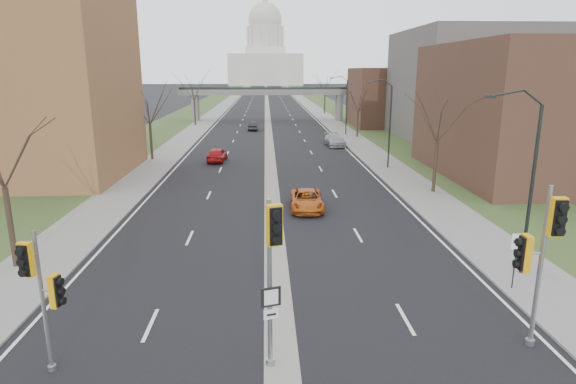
{
  "coord_description": "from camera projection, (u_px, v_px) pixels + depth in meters",
  "views": [
    {
      "loc": [
        -0.45,
        -15.01,
        9.59
      ],
      "look_at": [
        0.65,
        8.59,
        3.61
      ],
      "focal_mm": 30.0,
      "sensor_mm": 36.0,
      "label": 1
    }
  ],
  "objects": [
    {
      "name": "car_right_mid",
      "position": [
        335.0,
        140.0,
        62.7
      ],
      "size": [
        2.52,
        5.47,
        1.55
      ],
      "primitive_type": "imported",
      "rotation": [
        0.0,
        0.0,
        0.07
      ],
      "color": "gray",
      "rests_on": "ground"
    },
    {
      "name": "car_left_far",
      "position": [
        253.0,
        126.0,
        79.22
      ],
      "size": [
        1.5,
        4.22,
        1.39
      ],
      "primitive_type": "imported",
      "rotation": [
        0.0,
        0.0,
        3.13
      ],
      "color": "black",
      "rests_on": "ground"
    },
    {
      "name": "median_strip",
      "position": [
        267.0,
        100.0,
        162.16
      ],
      "size": [
        1.2,
        600.0,
        0.02
      ],
      "primitive_type": "cube",
      "color": "gray",
      "rests_on": "ground"
    },
    {
      "name": "grass_verge_left",
      "position": [
        213.0,
        100.0,
        161.34
      ],
      "size": [
        8.0,
        600.0,
        0.1
      ],
      "primitive_type": "cube",
      "color": "#2E411E",
      "rests_on": "ground"
    },
    {
      "name": "tree_right_b",
      "position": [
        359.0,
        97.0,
        69.33
      ],
      "size": [
        6.3,
        6.3,
        8.22
      ],
      "color": "#382B21",
      "rests_on": "sidewalk_right"
    },
    {
      "name": "tree_left_c",
      "position": [
        194.0,
        85.0,
        84.32
      ],
      "size": [
        7.65,
        7.65,
        9.99
      ],
      "color": "#382B21",
      "rests_on": "sidewalk_left"
    },
    {
      "name": "signal_pole_median",
      "position": [
        272.0,
        256.0,
        14.86
      ],
      "size": [
        0.77,
        0.97,
        5.76
      ],
      "rotation": [
        0.0,
        0.0,
        0.29
      ],
      "color": "gray",
      "rests_on": "ground"
    },
    {
      "name": "speed_limit_sign",
      "position": [
        516.0,
        251.0,
        21.15
      ],
      "size": [
        0.55,
        0.06,
        2.57
      ],
      "rotation": [
        0.0,
        0.0,
        -0.02
      ],
      "color": "black",
      "rests_on": "sidewalk_right"
    },
    {
      "name": "commercial_block_far",
      "position": [
        393.0,
        97.0,
        84.46
      ],
      "size": [
        14.0,
        14.0,
        10.0
      ],
      "primitive_type": "cube",
      "color": "#4C2F23",
      "rests_on": "ground"
    },
    {
      "name": "ground",
      "position": [
        281.0,
        351.0,
        16.91
      ],
      "size": [
        700.0,
        700.0,
        0.0
      ],
      "primitive_type": "plane",
      "color": "black",
      "rests_on": "ground"
    },
    {
      "name": "signal_pole_left",
      "position": [
        42.0,
        284.0,
        14.86
      ],
      "size": [
        1.0,
        0.82,
        4.85
      ],
      "rotation": [
        0.0,
        0.0,
        -0.2
      ],
      "color": "gray",
      "rests_on": "ground"
    },
    {
      "name": "car_right_near",
      "position": [
        307.0,
        200.0,
        34.07
      ],
      "size": [
        2.44,
        4.99,
        1.37
      ],
      "primitive_type": "imported",
      "rotation": [
        0.0,
        0.0,
        -0.04
      ],
      "color": "#AD4C12",
      "rests_on": "ground"
    },
    {
      "name": "car_left_near",
      "position": [
        217.0,
        155.0,
        51.99
      ],
      "size": [
        2.08,
        4.58,
        1.52
      ],
      "primitive_type": "imported",
      "rotation": [
        0.0,
        0.0,
        3.08
      ],
      "color": "#9C1112",
      "rests_on": "ground"
    },
    {
      "name": "capitol",
      "position": [
        265.0,
        57.0,
        322.21
      ],
      "size": [
        48.0,
        42.0,
        55.75
      ],
      "color": "beige",
      "rests_on": "ground"
    },
    {
      "name": "tree_right_c",
      "position": [
        325.0,
        82.0,
        107.76
      ],
      "size": [
        7.65,
        7.65,
        9.99
      ],
      "color": "#382B21",
      "rests_on": "sidewalk_right"
    },
    {
      "name": "tree_left_b",
      "position": [
        148.0,
        103.0,
        51.59
      ],
      "size": [
        6.75,
        6.75,
        8.81
      ],
      "color": "#382B21",
      "rests_on": "sidewalk_left"
    },
    {
      "name": "sidewalk_right",
      "position": [
        302.0,
        99.0,
        162.69
      ],
      "size": [
        4.0,
        600.0,
        0.12
      ],
      "primitive_type": "cube",
      "color": "gray",
      "rests_on": "ground"
    },
    {
      "name": "commercial_block_near",
      "position": [
        535.0,
        111.0,
        43.63
      ],
      "size": [
        16.0,
        20.0,
        12.0
      ],
      "primitive_type": "cube",
      "color": "#4C2F23",
      "rests_on": "ground"
    },
    {
      "name": "pedestrian_bridge",
      "position": [
        268.0,
        96.0,
        93.19
      ],
      "size": [
        34.0,
        3.0,
        6.45
      ],
      "color": "slate",
      "rests_on": "ground"
    },
    {
      "name": "streetlight_near",
      "position": [
        521.0,
        131.0,
        21.51
      ],
      "size": [
        2.61,
        0.2,
        8.7
      ],
      "color": "black",
      "rests_on": "sidewalk_right"
    },
    {
      "name": "streetlight_far",
      "position": [
        342.0,
        89.0,
        71.86
      ],
      "size": [
        2.61,
        0.2,
        8.7
      ],
      "color": "black",
      "rests_on": "sidewalk_right"
    },
    {
      "name": "streetlight_mid",
      "position": [
        383.0,
        98.0,
        46.69
      ],
      "size": [
        2.61,
        0.2,
        8.7
      ],
      "color": "black",
      "rests_on": "sidewalk_right"
    },
    {
      "name": "grass_verge_right",
      "position": [
        320.0,
        99.0,
        162.96
      ],
      "size": [
        8.0,
        600.0,
        0.1
      ],
      "primitive_type": "cube",
      "color": "#2E411E",
      "rests_on": "ground"
    },
    {
      "name": "road_surface",
      "position": [
        267.0,
        100.0,
        162.16
      ],
      "size": [
        20.0,
        600.0,
        0.01
      ],
      "primitive_type": "cube",
      "color": "black",
      "rests_on": "ground"
    },
    {
      "name": "signal_pole_right",
      "position": [
        540.0,
        246.0,
        16.15
      ],
      "size": [
        1.03,
        1.08,
        5.91
      ],
      "rotation": [
        0.0,
        0.0,
        -0.04
      ],
      "color": "gray",
      "rests_on": "ground"
    },
    {
      "name": "commercial_block_mid",
      "position": [
        470.0,
        86.0,
        66.68
      ],
      "size": [
        18.0,
        22.0,
        15.0
      ],
      "primitive_type": "cube",
      "color": "#615E59",
      "rests_on": "ground"
    },
    {
      "name": "tree_right_a",
      "position": [
        439.0,
        110.0,
        37.17
      ],
      "size": [
        7.2,
        7.2,
        9.4
      ],
      "color": "#382B21",
      "rests_on": "sidewalk_right"
    },
    {
      "name": "sidewalk_left",
      "position": [
        231.0,
        100.0,
        161.61
      ],
      "size": [
        4.0,
        600.0,
        0.12
      ],
      "primitive_type": "cube",
      "color": "gray",
      "rests_on": "ground"
    }
  ]
}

